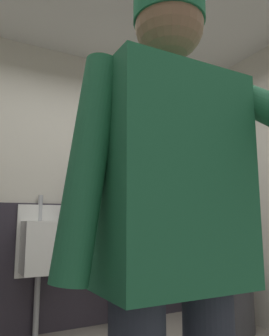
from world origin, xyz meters
The scene contains 8 objects.
wall_back centered at (0.00, 1.69, 1.37)m, with size 4.04×0.12×2.75m, color beige.
wainscot_band_back centered at (0.00, 1.62, 0.58)m, with size 3.44×0.03×1.16m, color #2D2833.
urinal_left centered at (-0.24, 1.48, 0.78)m, with size 0.40×0.34×1.24m.
urinal_middle centered at (0.51, 1.48, 0.78)m, with size 0.40×0.34×1.24m.
privacy_divider_panel centered at (0.13, 1.40, 0.95)m, with size 0.04×0.40×0.90m, color #4C4C51.
person centered at (-0.41, -0.81, 0.97)m, with size 0.62×0.60×1.68m.
trash_bin centered at (1.41, 0.82, 0.31)m, with size 0.32×0.32×0.61m, color #38383D.
soap_dispenser centered at (0.27, 1.59, 1.34)m, with size 0.10×0.07×0.18m, color silver.
Camera 1 is at (-0.92, -1.53, 1.01)m, focal length 34.93 mm.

